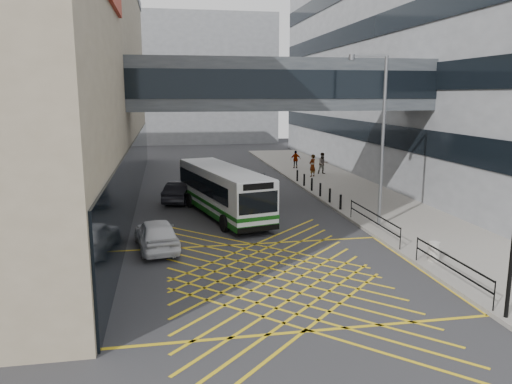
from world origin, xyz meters
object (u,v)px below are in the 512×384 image
car_dark (181,191)px  street_lamp (379,131)px  bus (222,190)px  car_white (157,234)px  litter_bin (434,251)px  pedestrian_c (296,159)px  pedestrian_b (323,163)px  pedestrian_a (312,166)px  car_silver (242,177)px

car_dark → street_lamp: (9.84, -8.44, 4.45)m
bus → car_white: bearing=-135.7°
street_lamp → litter_bin: (0.04, -5.84, -4.57)m
street_lamp → pedestrian_c: bearing=98.2°
bus → pedestrian_b: size_ratio=5.59×
car_dark → pedestrian_c: bearing=-114.7°
litter_bin → pedestrian_b: bearing=83.7°
litter_bin → pedestrian_a: size_ratio=0.43×
pedestrian_b → car_silver: bearing=-152.1°
car_silver → pedestrian_a: bearing=-170.2°
car_dark → street_lamp: 13.71m
car_white → pedestrian_b: pedestrian_b is taller
car_dark → car_silver: car_silver is taller
street_lamp → litter_bin: bearing=-78.1°
street_lamp → pedestrian_a: (1.30, 15.85, -4.05)m
bus → street_lamp: size_ratio=1.17×
bus → car_white: 7.02m
bus → car_dark: 4.83m
car_silver → pedestrian_a: size_ratio=2.58×
pedestrian_a → pedestrian_c: pedestrian_a is taller
car_silver → pedestrian_a: pedestrian_a is taller
car_silver → car_white: bearing=53.3°
bus → pedestrian_a: bearing=38.6°
car_white → car_dark: (1.45, 10.14, -0.04)m
car_white → pedestrian_a: bearing=-134.2°
bus → car_silver: 9.21m
car_white → car_silver: bearing=-121.4°
car_white → pedestrian_c: bearing=-127.5°
street_lamp → pedestrian_c: 21.18m
car_white → pedestrian_a: 21.60m
bus → litter_bin: bearing=-66.7°
car_dark → pedestrian_b: bearing=-128.2°
pedestrian_b → pedestrian_c: bearing=111.5°
car_white → car_dark: size_ratio=1.05×
street_lamp → pedestrian_b: size_ratio=4.76×
pedestrian_b → pedestrian_c: 3.97m
car_dark → litter_bin: bearing=141.8°
car_silver → pedestrian_c: pedestrian_c is taller
bus → pedestrian_c: bus is taller
car_silver → litter_bin: size_ratio=5.97×
car_dark → car_silver: (4.78, 4.62, 0.05)m
car_white → street_lamp: street_lamp is taller
litter_bin → pedestrian_c: bearing=87.6°
car_dark → litter_bin: 17.37m
pedestrian_b → pedestrian_c: pedestrian_b is taller
street_lamp → car_dark: bearing=150.8°
litter_bin → pedestrian_a: (1.26, 21.69, 0.52)m
car_white → street_lamp: size_ratio=0.53×
bus → pedestrian_c: 18.69m
car_dark → litter_bin: (9.88, -14.28, -0.13)m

